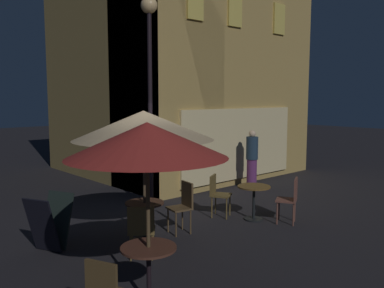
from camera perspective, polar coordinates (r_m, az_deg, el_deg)
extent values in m
plane|color=black|center=(8.61, -6.75, -11.24)|extent=(60.00, 60.00, 0.00)
cube|color=tan|center=(13.24, 3.87, 10.78)|extent=(6.71, 2.35, 7.20)
cube|color=tan|center=(13.57, -9.56, 10.60)|extent=(2.35, 6.75, 7.20)
cube|color=#DFC559|center=(11.12, 0.46, 19.48)|extent=(0.55, 0.06, 0.95)
cube|color=#DFC559|center=(12.19, 6.07, 18.30)|extent=(0.55, 0.06, 0.95)
cube|color=#DFC559|center=(13.79, 12.16, 16.82)|extent=(0.55, 0.06, 0.95)
cube|color=beige|center=(12.22, 6.78, 0.06)|extent=(4.70, 0.08, 2.10)
cylinder|color=black|center=(9.43, -5.89, 4.48)|extent=(0.10, 0.10, 4.57)
sphere|color=#F6CA86|center=(9.65, -6.07, 18.87)|extent=(0.37, 0.37, 0.37)
cube|color=black|center=(7.60, -18.45, -10.07)|extent=(0.50, 0.63, 0.96)
cube|color=black|center=(7.35, -20.35, -10.72)|extent=(0.50, 0.63, 0.96)
cylinder|color=black|center=(5.40, -6.09, -18.16)|extent=(0.06, 0.06, 0.74)
cylinder|color=#522D21|center=(5.25, -6.14, -14.34)|extent=(0.71, 0.71, 0.03)
cylinder|color=black|center=(7.76, -6.62, -13.15)|extent=(0.40, 0.40, 0.03)
cylinder|color=black|center=(7.65, -6.66, -10.84)|extent=(0.06, 0.06, 0.68)
cylinder|color=#4E2E21|center=(7.55, -6.69, -8.25)|extent=(0.71, 0.71, 0.03)
cylinder|color=black|center=(8.99, 8.64, -10.39)|extent=(0.40, 0.40, 0.03)
cylinder|color=black|center=(8.90, 8.68, -8.29)|extent=(0.06, 0.06, 0.71)
cylinder|color=brown|center=(8.81, 8.72, -5.95)|extent=(0.70, 0.70, 0.03)
cylinder|color=#4E3D25|center=(5.13, -6.20, -10.32)|extent=(0.05, 0.05, 2.28)
cone|color=#A52C25|center=(4.93, -6.34, 0.57)|extent=(1.99, 1.99, 0.43)
cylinder|color=black|center=(7.75, -6.63, -13.04)|extent=(0.36, 0.36, 0.06)
cylinder|color=#483825|center=(7.45, -6.74, -4.74)|extent=(0.05, 0.05, 2.34)
cone|color=tan|center=(7.32, -6.84, 2.64)|extent=(2.54, 2.54, 0.52)
cube|color=#513C21|center=(4.54, -12.67, -18.46)|extent=(0.19, 0.38, 0.44)
cylinder|color=brown|center=(7.12, -8.37, -13.28)|extent=(0.03, 0.03, 0.43)
cylinder|color=brown|center=(7.10, -5.52, -13.30)|extent=(0.03, 0.03, 0.43)
cylinder|color=brown|center=(6.80, -8.63, -14.26)|extent=(0.03, 0.03, 0.43)
cylinder|color=brown|center=(6.78, -5.64, -14.29)|extent=(0.03, 0.03, 0.43)
cube|color=brown|center=(6.87, -7.07, -11.95)|extent=(0.61, 0.61, 0.04)
cube|color=brown|center=(6.61, -7.21, -10.59)|extent=(0.36, 0.30, 0.43)
cylinder|color=brown|center=(7.79, -2.27, -11.28)|extent=(0.03, 0.03, 0.48)
cylinder|color=brown|center=(8.05, -3.38, -10.67)|extent=(0.03, 0.03, 0.48)
cylinder|color=brown|center=(7.94, -0.20, -10.93)|extent=(0.03, 0.03, 0.48)
cylinder|color=brown|center=(8.20, -1.37, -10.35)|extent=(0.03, 0.03, 0.48)
cube|color=brown|center=(7.92, -1.81, -9.03)|extent=(0.47, 0.47, 0.04)
cube|color=brown|center=(7.94, -0.68, -7.06)|extent=(0.12, 0.40, 0.48)
cylinder|color=brown|center=(9.18, 5.35, -8.54)|extent=(0.03, 0.03, 0.47)
cylinder|color=brown|center=(8.87, 4.88, -9.08)|extent=(0.03, 0.03, 0.47)
cylinder|color=brown|center=(9.26, 3.33, -8.40)|extent=(0.03, 0.03, 0.47)
cylinder|color=brown|center=(8.95, 2.80, -8.93)|extent=(0.03, 0.03, 0.47)
cube|color=brown|center=(9.00, 4.10, -7.18)|extent=(0.56, 0.56, 0.03)
cube|color=brown|center=(8.99, 2.96, -5.70)|extent=(0.38, 0.24, 0.42)
cylinder|color=brown|center=(8.70, 11.88, -9.52)|extent=(0.03, 0.03, 0.47)
cylinder|color=brown|center=(9.01, 12.14, -8.95)|extent=(0.03, 0.03, 0.47)
cylinder|color=brown|center=(8.66, 14.07, -9.64)|extent=(0.03, 0.03, 0.47)
cylinder|color=brown|center=(8.98, 14.26, -9.06)|extent=(0.03, 0.03, 0.47)
cube|color=brown|center=(8.77, 13.13, -7.69)|extent=(0.56, 0.56, 0.03)
cube|color=brown|center=(8.70, 14.40, -6.19)|extent=(0.38, 0.23, 0.45)
cylinder|color=#652E67|center=(11.77, 8.40, -4.22)|extent=(0.29, 0.29, 0.87)
cylinder|color=#21354A|center=(11.65, 8.46, -0.56)|extent=(0.34, 0.34, 0.64)
sphere|color=beige|center=(11.61, 8.49, 1.45)|extent=(0.20, 0.20, 0.20)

